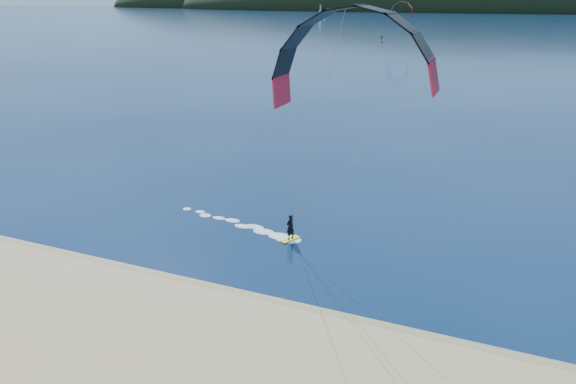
{
  "coord_description": "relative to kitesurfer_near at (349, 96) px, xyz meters",
  "views": [
    {
      "loc": [
        12.73,
        -18.12,
        16.42
      ],
      "look_at": [
        1.15,
        10.0,
        5.0
      ],
      "focal_mm": 32.52,
      "sensor_mm": 36.0,
      "label": 1
    }
  ],
  "objects": [
    {
      "name": "sailboat",
      "position": [
        -134.79,
        385.23,
        -10.71
      ],
      "size": [
        8.38,
        5.42,
        11.97
      ],
      "color": "white",
      "rests_on": "ground"
    },
    {
      "name": "kitesurfer_near",
      "position": [
        0.0,
        0.0,
        0.0
      ],
      "size": [
        20.73,
        8.44,
        14.7
      ],
      "color": "yellow",
      "rests_on": "ground"
    },
    {
      "name": "headland",
      "position": [
        -4.73,
        737.18,
        -11.59
      ],
      "size": [
        1200.0,
        310.0,
        140.0
      ],
      "color": "black",
      "rests_on": "ground"
    },
    {
      "name": "ground",
      "position": [
        -5.36,
        -8.11,
        -11.59
      ],
      "size": [
        1800.0,
        1800.0,
        0.0
      ],
      "primitive_type": "plane",
      "color": "#08203E",
      "rests_on": "ground"
    },
    {
      "name": "kitesurfer_far",
      "position": [
        -32.33,
        182.7,
        -1.08
      ],
      "size": [
        13.42,
        8.1,
        14.09
      ],
      "color": "yellow",
      "rests_on": "ground"
    },
    {
      "name": "wet_sand",
      "position": [
        -5.36,
        -3.61,
        -11.54
      ],
      "size": [
        220.0,
        2.5,
        0.1
      ],
      "color": "olive",
      "rests_on": "ground"
    }
  ]
}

